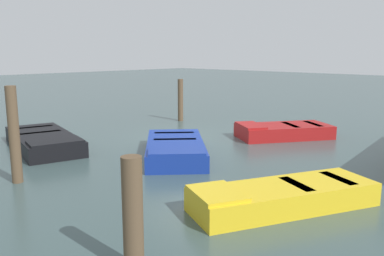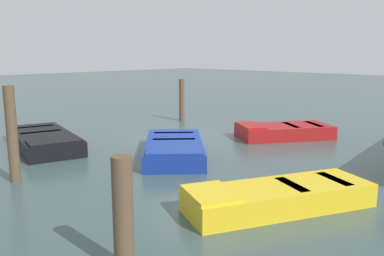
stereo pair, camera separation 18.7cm
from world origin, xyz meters
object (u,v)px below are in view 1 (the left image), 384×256
Objects in this scene: mooring_piling_far_right at (180,100)px; mooring_piling_center at (14,135)px; rowboat_red at (283,131)px; mooring_piling_near_right at (133,215)px; rowboat_black at (43,140)px; rowboat_yellow at (282,196)px; rowboat_blue at (175,148)px.

mooring_piling_far_right is 8.15m from mooring_piling_center.
mooring_piling_near_right is (8.09, 2.78, 0.50)m from rowboat_red.
mooring_piling_far_right is 0.82× the size of mooring_piling_center.
rowboat_red is 0.83× the size of rowboat_black.
rowboat_yellow and rowboat_black have the same top height.
rowboat_yellow is 0.91× the size of rowboat_black.
rowboat_yellow is at bearing 175.15° from mooring_piling_near_right.
rowboat_red is at bearing 89.37° from mooring_piling_far_right.
mooring_piling_near_right is at bearing 20.47° from rowboat_yellow.
rowboat_red is 8.56m from mooring_piling_near_right.
rowboat_yellow is 3.97m from rowboat_blue.
rowboat_yellow is 3.04m from mooring_piling_near_right.
rowboat_blue is 2.04× the size of mooring_piling_far_right.
mooring_piling_far_right is (-5.81, -0.46, 0.59)m from rowboat_black.
rowboat_red is 7.05m from rowboat_black.
mooring_piling_near_right is at bearing -4.52° from rowboat_black.
mooring_piling_center is (1.81, 2.44, 0.77)m from rowboat_black.
rowboat_red is 1.91× the size of mooring_piling_far_right.
mooring_piling_far_right is at bearing -138.08° from mooring_piling_near_right.
mooring_piling_center reaches higher than rowboat_yellow.
rowboat_black is (1.83, -3.31, -0.00)m from rowboat_blue.
rowboat_black is at bearing -59.38° from rowboat_yellow.
mooring_piling_near_right reaches higher than rowboat_blue.
rowboat_blue is 0.88× the size of rowboat_black.
mooring_piling_far_right is (-3.97, -3.77, 0.59)m from rowboat_blue.
mooring_piling_near_right is at bearing 41.92° from mooring_piling_far_right.
rowboat_yellow is at bearing 117.89° from mooring_piling_center.
mooring_piling_near_right is at bearing 52.63° from rowboat_red.
rowboat_black is 7.25m from mooring_piling_near_right.
mooring_piling_near_right is (0.52, 4.40, -0.27)m from mooring_piling_center.
mooring_piling_far_right reaches higher than rowboat_yellow.
rowboat_red is 7.78m from mooring_piling_center.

